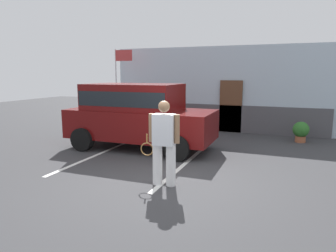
{
  "coord_description": "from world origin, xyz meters",
  "views": [
    {
      "loc": [
        2.51,
        -5.92,
        2.37
      ],
      "look_at": [
        -0.32,
        1.2,
        1.05
      ],
      "focal_mm": 32.68,
      "sensor_mm": 36.0,
      "label": 1
    }
  ],
  "objects_px": {
    "tennis_player_man": "(164,142)",
    "flag_pole": "(120,75)",
    "potted_plant_by_porch": "(301,131)",
    "parked_suv": "(138,113)"
  },
  "relations": [
    {
      "from": "tennis_player_man",
      "to": "flag_pole",
      "type": "height_order",
      "value": "flag_pole"
    },
    {
      "from": "potted_plant_by_porch",
      "to": "flag_pole",
      "type": "height_order",
      "value": "flag_pole"
    },
    {
      "from": "potted_plant_by_porch",
      "to": "flag_pole",
      "type": "distance_m",
      "value": 7.46
    },
    {
      "from": "parked_suv",
      "to": "flag_pole",
      "type": "bearing_deg",
      "value": 128.27
    },
    {
      "from": "potted_plant_by_porch",
      "to": "parked_suv",
      "type": "bearing_deg",
      "value": -149.72
    },
    {
      "from": "potted_plant_by_porch",
      "to": "tennis_player_man",
      "type": "bearing_deg",
      "value": -116.95
    },
    {
      "from": "flag_pole",
      "to": "parked_suv",
      "type": "bearing_deg",
      "value": -51.15
    },
    {
      "from": "parked_suv",
      "to": "tennis_player_man",
      "type": "relative_size",
      "value": 2.54
    },
    {
      "from": "flag_pole",
      "to": "tennis_player_man",
      "type": "bearing_deg",
      "value": -52.34
    },
    {
      "from": "parked_suv",
      "to": "flag_pole",
      "type": "height_order",
      "value": "flag_pole"
    }
  ]
}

